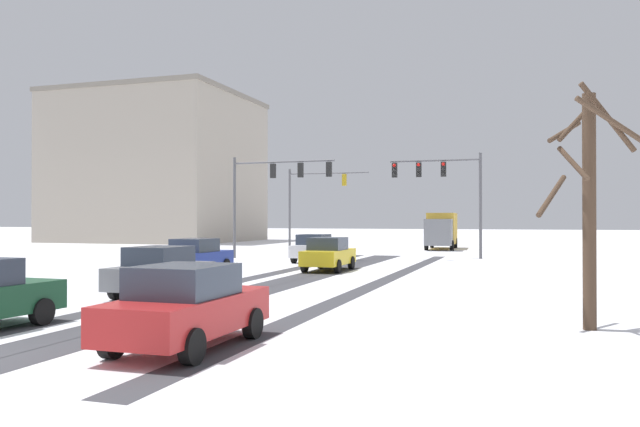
# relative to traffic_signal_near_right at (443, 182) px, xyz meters

# --- Properties ---
(wheel_track_left_lane) EXTENTS (0.75, 35.32, 0.01)m
(wheel_track_left_lane) POSITION_rel_traffic_signal_near_right_xyz_m (-0.70, -13.96, -4.77)
(wheel_track_left_lane) COLOR #424247
(wheel_track_left_lane) RESTS_ON ground
(wheel_track_right_lane) EXTENTS (0.85, 35.32, 0.01)m
(wheel_track_right_lane) POSITION_rel_traffic_signal_near_right_xyz_m (-6.27, -13.96, -4.77)
(wheel_track_right_lane) COLOR #424247
(wheel_track_right_lane) RESTS_ON ground
(wheel_track_center) EXTENTS (0.98, 35.32, 0.01)m
(wheel_track_center) POSITION_rel_traffic_signal_near_right_xyz_m (-4.69, -13.96, -4.77)
(wheel_track_center) COLOR #424247
(wheel_track_center) RESTS_ON ground
(wheel_track_oncoming) EXTENTS (0.95, 35.32, 0.01)m
(wheel_track_oncoming) POSITION_rel_traffic_signal_near_right_xyz_m (-3.75, -13.96, -4.77)
(wheel_track_oncoming) COLOR #424247
(wheel_track_oncoming) RESTS_ON ground
(sidewalk_kerb_right) EXTENTS (4.00, 35.32, 0.12)m
(sidewalk_kerb_right) POSITION_rel_traffic_signal_near_right_xyz_m (3.59, -15.56, -4.71)
(sidewalk_kerb_right) COLOR white
(sidewalk_kerb_right) RESTS_ON ground
(traffic_signal_near_right) EXTENTS (5.55, 0.53, 6.50)m
(traffic_signal_near_right) POSITION_rel_traffic_signal_near_right_xyz_m (0.00, 0.00, 0.00)
(traffic_signal_near_right) COLOR #56565B
(traffic_signal_near_right) RESTS_ON ground
(traffic_signal_far_left) EXTENTS (6.52, 0.44, 6.50)m
(traffic_signal_far_left) POSITION_rel_traffic_signal_near_right_xyz_m (-11.31, 8.14, -0.32)
(traffic_signal_far_left) COLOR #56565B
(traffic_signal_far_left) RESTS_ON ground
(traffic_signal_near_left) EXTENTS (6.88, 0.49, 6.50)m
(traffic_signal_near_left) POSITION_rel_traffic_signal_near_right_xyz_m (-10.38, -1.96, 0.04)
(traffic_signal_near_left) COLOR #56565B
(traffic_signal_near_left) RESTS_ON ground
(car_white_lead) EXTENTS (1.86, 4.11, 1.62)m
(car_white_lead) POSITION_rel_traffic_signal_near_right_xyz_m (-7.00, -3.91, -3.96)
(car_white_lead) COLOR silver
(car_white_lead) RESTS_ON ground
(car_yellow_cab_second) EXTENTS (1.88, 4.12, 1.62)m
(car_yellow_cab_second) POSITION_rel_traffic_signal_near_right_xyz_m (-4.33, -9.68, -3.96)
(car_yellow_cab_second) COLOR yellow
(car_yellow_cab_second) RESTS_ON ground
(car_blue_third) EXTENTS (1.89, 4.13, 1.62)m
(car_blue_third) POSITION_rel_traffic_signal_near_right_xyz_m (-9.53, -13.31, -3.96)
(car_blue_third) COLOR #233899
(car_blue_third) RESTS_ON ground
(car_grey_fourth) EXTENTS (1.90, 4.13, 1.62)m
(car_grey_fourth) POSITION_rel_traffic_signal_near_right_xyz_m (-6.51, -21.00, -3.96)
(car_grey_fourth) COLOR slate
(car_grey_fourth) RESTS_ON ground
(car_red_sixth) EXTENTS (1.84, 4.10, 1.62)m
(car_red_sixth) POSITION_rel_traffic_signal_near_right_xyz_m (-1.48, -28.05, -3.96)
(car_red_sixth) COLOR red
(car_red_sixth) RESTS_ON ground
(box_truck_delivery) EXTENTS (2.55, 7.49, 3.02)m
(box_truck_delivery) POSITION_rel_traffic_signal_near_right_xyz_m (-1.94, 14.39, -3.14)
(box_truck_delivery) COLOR slate
(box_truck_delivery) RESTS_ON ground
(bare_tree_sidewalk_near) EXTENTS (2.35, 2.35, 5.47)m
(bare_tree_sidewalk_near) POSITION_rel_traffic_signal_near_right_xyz_m (6.11, -23.43, -1.76)
(bare_tree_sidewalk_near) COLOR #4C3828
(bare_tree_sidewalk_near) RESTS_ON ground
(office_building_far_left_block) EXTENTS (20.04, 17.81, 16.56)m
(office_building_far_left_block) POSITION_rel_traffic_signal_near_right_xyz_m (-35.26, 23.93, 3.51)
(office_building_far_left_block) COLOR #A89E8E
(office_building_far_left_block) RESTS_ON ground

